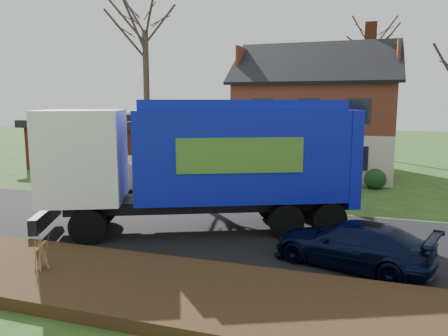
% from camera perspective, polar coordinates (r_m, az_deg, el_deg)
% --- Properties ---
extents(ground, '(120.00, 120.00, 0.00)m').
position_cam_1_polar(ground, '(15.56, -1.87, -8.09)').
color(ground, '#254517').
rests_on(ground, ground).
extents(road, '(80.00, 7.00, 0.02)m').
position_cam_1_polar(road, '(15.55, -1.88, -8.05)').
color(road, black).
rests_on(road, ground).
extents(mulch_verge, '(80.00, 3.50, 0.30)m').
position_cam_1_polar(mulch_verge, '(10.98, -11.82, -14.73)').
color(mulch_verge, black).
rests_on(mulch_verge, ground).
extents(main_house, '(12.95, 8.95, 9.26)m').
position_cam_1_polar(main_house, '(28.13, 10.96, 7.56)').
color(main_house, beige).
rests_on(main_house, ground).
extents(ranch_house, '(9.80, 8.20, 3.70)m').
position_cam_1_polar(ranch_house, '(32.09, -14.07, 3.61)').
color(ranch_house, brown).
rests_on(ranch_house, ground).
extents(garbage_truck, '(10.83, 6.94, 4.54)m').
position_cam_1_polar(garbage_truck, '(15.05, -2.19, 1.55)').
color(garbage_truck, black).
rests_on(garbage_truck, ground).
extents(silver_sedan, '(5.48, 3.18, 1.71)m').
position_cam_1_polar(silver_sedan, '(22.53, -12.18, -0.82)').
color(silver_sedan, '#989B9F').
rests_on(silver_sedan, ground).
extents(navy_wagon, '(4.66, 2.98, 1.26)m').
position_cam_1_polar(navy_wagon, '(12.57, 16.34, -9.54)').
color(navy_wagon, black).
rests_on(navy_wagon, ground).
extents(tree_front_west, '(4.01, 4.01, 11.93)m').
position_cam_1_polar(tree_front_west, '(27.13, -10.36, 19.87)').
color(tree_front_west, '#453529').
rests_on(tree_front_west, ground).
extents(tree_back, '(3.72, 3.72, 11.76)m').
position_cam_1_polar(tree_back, '(37.79, 18.77, 16.29)').
color(tree_back, '#423528').
rests_on(tree_back, ground).
extents(grass_clump_mid, '(0.37, 0.30, 1.02)m').
position_cam_1_polar(grass_clump_mid, '(12.01, -22.90, -9.81)').
color(grass_clump_mid, '#A17447').
rests_on(grass_clump_mid, mulch_verge).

